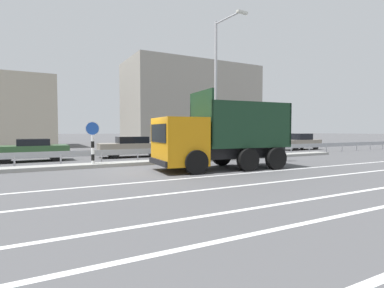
{
  "coord_description": "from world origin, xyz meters",
  "views": [
    {
      "loc": [
        -4.47,
        -13.19,
        1.86
      ],
      "look_at": [
        3.01,
        0.68,
        1.15
      ],
      "focal_mm": 28.0,
      "sensor_mm": 36.0,
      "label": 1
    }
  ],
  "objects_px": {
    "dump_truck": "(208,142)",
    "parked_car_6": "(258,143)",
    "street_lamp_1": "(218,82)",
    "parked_car_4": "(134,146)",
    "median_road_sign": "(93,144)",
    "parked_car_5": "(195,145)",
    "parked_car_7": "(299,142)",
    "parked_car_3": "(31,150)"
  },
  "relations": [
    {
      "from": "parked_car_3",
      "to": "parked_car_6",
      "type": "height_order",
      "value": "parked_car_6"
    },
    {
      "from": "median_road_sign",
      "to": "parked_car_5",
      "type": "relative_size",
      "value": 0.5
    },
    {
      "from": "street_lamp_1",
      "to": "parked_car_5",
      "type": "xyz_separation_m",
      "value": [
        1.34,
        5.4,
        -4.12
      ]
    },
    {
      "from": "dump_truck",
      "to": "street_lamp_1",
      "type": "xyz_separation_m",
      "value": [
        2.87,
        3.52,
        3.54
      ]
    },
    {
      "from": "parked_car_4",
      "to": "parked_car_5",
      "type": "xyz_separation_m",
      "value": [
        5.25,
        0.67,
        -0.03
      ]
    },
    {
      "from": "parked_car_4",
      "to": "median_road_sign",
      "type": "bearing_deg",
      "value": -33.4
    },
    {
      "from": "street_lamp_1",
      "to": "parked_car_5",
      "type": "distance_m",
      "value": 6.92
    },
    {
      "from": "street_lamp_1",
      "to": "parked_car_6",
      "type": "height_order",
      "value": "street_lamp_1"
    },
    {
      "from": "parked_car_4",
      "to": "parked_car_6",
      "type": "xyz_separation_m",
      "value": [
        11.65,
        0.49,
        0.03
      ]
    },
    {
      "from": "median_road_sign",
      "to": "parked_car_7",
      "type": "distance_m",
      "value": 20.57
    },
    {
      "from": "parked_car_7",
      "to": "median_road_sign",
      "type": "bearing_deg",
      "value": 103.1
    },
    {
      "from": "parked_car_7",
      "to": "parked_car_4",
      "type": "bearing_deg",
      "value": 89.99
    },
    {
      "from": "street_lamp_1",
      "to": "parked_car_3",
      "type": "xyz_separation_m",
      "value": [
        -10.25,
        4.76,
        -4.12
      ]
    },
    {
      "from": "parked_car_4",
      "to": "dump_truck",
      "type": "bearing_deg",
      "value": 11.28
    },
    {
      "from": "parked_car_3",
      "to": "dump_truck",
      "type": "bearing_deg",
      "value": -140.85
    },
    {
      "from": "parked_car_4",
      "to": "street_lamp_1",
      "type": "bearing_deg",
      "value": 43.66
    },
    {
      "from": "street_lamp_1",
      "to": "parked_car_3",
      "type": "relative_size",
      "value": 2.04
    },
    {
      "from": "parked_car_6",
      "to": "parked_car_7",
      "type": "bearing_deg",
      "value": 82.92
    },
    {
      "from": "median_road_sign",
      "to": "parked_car_6",
      "type": "distance_m",
      "value": 16.1
    },
    {
      "from": "median_road_sign",
      "to": "parked_car_6",
      "type": "relative_size",
      "value": 0.58
    },
    {
      "from": "parked_car_3",
      "to": "parked_car_7",
      "type": "height_order",
      "value": "parked_car_7"
    },
    {
      "from": "parked_car_3",
      "to": "parked_car_4",
      "type": "distance_m",
      "value": 6.35
    },
    {
      "from": "parked_car_5",
      "to": "parked_car_3",
      "type": "bearing_deg",
      "value": -85.74
    },
    {
      "from": "parked_car_3",
      "to": "parked_car_4",
      "type": "height_order",
      "value": "parked_car_4"
    },
    {
      "from": "street_lamp_1",
      "to": "dump_truck",
      "type": "bearing_deg",
      "value": -129.15
    },
    {
      "from": "parked_car_5",
      "to": "parked_car_6",
      "type": "bearing_deg",
      "value": 89.49
    },
    {
      "from": "median_road_sign",
      "to": "street_lamp_1",
      "type": "height_order",
      "value": "street_lamp_1"
    },
    {
      "from": "parked_car_7",
      "to": "parked_car_5",
      "type": "bearing_deg",
      "value": 86.67
    },
    {
      "from": "street_lamp_1",
      "to": "parked_car_4",
      "type": "height_order",
      "value": "street_lamp_1"
    },
    {
      "from": "parked_car_7",
      "to": "parked_car_3",
      "type": "bearing_deg",
      "value": 89.85
    },
    {
      "from": "parked_car_6",
      "to": "median_road_sign",
      "type": "bearing_deg",
      "value": -73.33
    },
    {
      "from": "dump_truck",
      "to": "parked_car_5",
      "type": "bearing_deg",
      "value": -20.23
    },
    {
      "from": "parked_car_5",
      "to": "dump_truck",
      "type": "bearing_deg",
      "value": -24.15
    },
    {
      "from": "street_lamp_1",
      "to": "parked_car_6",
      "type": "bearing_deg",
      "value": 34.0
    },
    {
      "from": "dump_truck",
      "to": "street_lamp_1",
      "type": "height_order",
      "value": "street_lamp_1"
    },
    {
      "from": "median_road_sign",
      "to": "parked_car_3",
      "type": "distance_m",
      "value": 5.48
    },
    {
      "from": "street_lamp_1",
      "to": "parked_car_4",
      "type": "distance_m",
      "value": 7.38
    },
    {
      "from": "dump_truck",
      "to": "parked_car_6",
      "type": "bearing_deg",
      "value": -45.48
    },
    {
      "from": "parked_car_3",
      "to": "parked_car_4",
      "type": "bearing_deg",
      "value": -92.82
    },
    {
      "from": "street_lamp_1",
      "to": "parked_car_3",
      "type": "height_order",
      "value": "street_lamp_1"
    },
    {
      "from": "median_road_sign",
      "to": "parked_car_7",
      "type": "bearing_deg",
      "value": 13.35
    },
    {
      "from": "dump_truck",
      "to": "parked_car_6",
      "type": "xyz_separation_m",
      "value": [
        10.61,
        8.75,
        -0.52
      ]
    }
  ]
}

